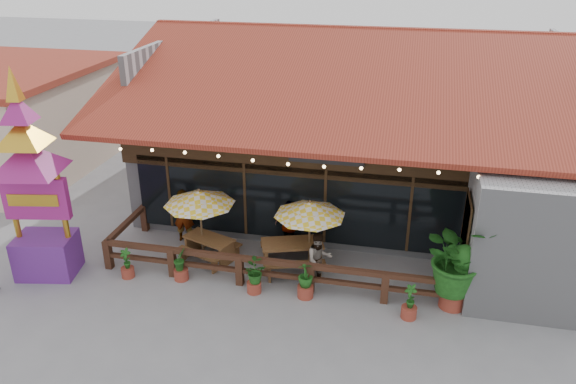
% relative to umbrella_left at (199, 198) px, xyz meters
% --- Properties ---
extents(ground, '(100.00, 100.00, 0.00)m').
position_rel_umbrella_left_xyz_m(ground, '(4.04, -0.72, -1.96)').
color(ground, gray).
rests_on(ground, ground).
extents(restaurant_building, '(15.50, 14.73, 6.09)m').
position_rel_umbrella_left_xyz_m(restaurant_building, '(4.30, 5.89, 0.24)').
color(restaurant_building, '#9D9EA2').
rests_on(restaurant_building, ground).
extents(patio_railing, '(10.00, 2.60, 0.92)m').
position_rel_umbrella_left_xyz_m(patio_railing, '(1.79, -0.99, -1.35)').
color(patio_railing, '#432518').
rests_on(patio_railing, ground).
extents(umbrella_left, '(2.80, 2.80, 2.25)m').
position_rel_umbrella_left_xyz_m(umbrella_left, '(0.00, 0.00, 0.00)').
color(umbrella_left, brown).
rests_on(umbrella_left, ground).
extents(umbrella_right, '(2.66, 2.66, 2.19)m').
position_rel_umbrella_left_xyz_m(umbrella_right, '(3.27, 0.06, -0.05)').
color(umbrella_right, brown).
rests_on(umbrella_right, ground).
extents(picnic_table_left, '(1.86, 1.74, 0.72)m').
position_rel_umbrella_left_xyz_m(picnic_table_left, '(0.26, -0.10, -1.47)').
color(picnic_table_left, brown).
rests_on(picnic_table_left, ground).
extents(picnic_table_right, '(2.16, 2.01, 0.85)m').
position_rel_umbrella_left_xyz_m(picnic_table_right, '(2.79, -0.06, -1.39)').
color(picnic_table_right, brown).
rests_on(picnic_table_right, ground).
extents(thai_sign_tower, '(2.79, 2.79, 6.45)m').
position_rel_umbrella_left_xyz_m(thai_sign_tower, '(-4.01, -1.84, 1.45)').
color(thai_sign_tower, '#602383').
rests_on(thai_sign_tower, ground).
extents(tropical_plant, '(2.34, 2.24, 2.51)m').
position_rel_umbrella_left_xyz_m(tropical_plant, '(7.29, -1.03, -0.53)').
color(tropical_plant, maroon).
rests_on(tropical_plant, ground).
extents(diner_a, '(0.70, 0.50, 1.78)m').
position_rel_umbrella_left_xyz_m(diner_a, '(-0.91, 0.82, -1.07)').
color(diner_a, '#352311').
rests_on(diner_a, ground).
extents(diner_b, '(0.96, 0.90, 1.58)m').
position_rel_umbrella_left_xyz_m(diner_b, '(3.68, -0.73, -1.17)').
color(diner_b, '#352311').
rests_on(diner_b, ground).
extents(diner_c, '(1.03, 0.60, 1.64)m').
position_rel_umbrella_left_xyz_m(diner_c, '(2.48, 0.98, -1.14)').
color(diner_c, '#352311').
rests_on(diner_c, ground).
extents(planter_a, '(0.37, 0.37, 0.91)m').
position_rel_umbrella_left_xyz_m(planter_a, '(-1.70, -1.56, -1.58)').
color(planter_a, maroon).
rests_on(planter_a, ground).
extents(planter_b, '(0.44, 0.47, 1.00)m').
position_rel_umbrella_left_xyz_m(planter_b, '(-0.16, -1.35, -1.51)').
color(planter_b, maroon).
rests_on(planter_b, ground).
extents(planter_c, '(0.78, 0.75, 0.98)m').
position_rel_umbrella_left_xyz_m(planter_c, '(2.03, -1.52, -1.41)').
color(planter_c, maroon).
rests_on(planter_c, ground).
extents(planter_d, '(0.51, 0.51, 1.06)m').
position_rel_umbrella_left_xyz_m(planter_d, '(3.45, -1.43, -1.45)').
color(planter_d, maroon).
rests_on(planter_d, ground).
extents(planter_e, '(0.41, 0.42, 0.98)m').
position_rel_umbrella_left_xyz_m(planter_e, '(6.20, -1.76, -1.55)').
color(planter_e, maroon).
rests_on(planter_e, ground).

